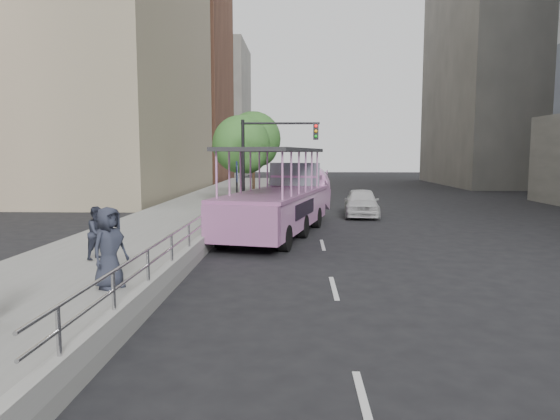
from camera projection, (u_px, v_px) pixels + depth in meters
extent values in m
plane|color=black|center=(295.00, 269.00, 14.63)|extent=(160.00, 160.00, 0.00)
cube|color=gray|center=(181.00, 219.00, 24.76)|extent=(5.50, 80.00, 0.30)
cube|color=#9E9E99|center=(202.00, 241.00, 16.68)|extent=(0.24, 30.00, 0.36)
cylinder|color=#B6B6BB|center=(58.00, 331.00, 6.69)|extent=(0.07, 0.07, 0.70)
cylinder|color=#B6B6BB|center=(113.00, 290.00, 8.68)|extent=(0.07, 0.07, 0.70)
cylinder|color=#B6B6BB|center=(148.00, 265.00, 10.66)|extent=(0.07, 0.07, 0.70)
cylinder|color=#B6B6BB|center=(172.00, 248.00, 12.65)|extent=(0.07, 0.07, 0.70)
cylinder|color=#B6B6BB|center=(189.00, 235.00, 14.64)|extent=(0.07, 0.07, 0.70)
cylinder|color=#B6B6BB|center=(202.00, 225.00, 16.62)|extent=(0.07, 0.07, 0.70)
cylinder|color=#B6B6BB|center=(212.00, 218.00, 18.61)|extent=(0.07, 0.07, 0.70)
cylinder|color=#B6B6BB|center=(221.00, 211.00, 20.59)|extent=(0.07, 0.07, 0.70)
cylinder|color=#B6B6BB|center=(228.00, 206.00, 22.58)|extent=(0.07, 0.07, 0.70)
cylinder|color=#B6B6BB|center=(233.00, 202.00, 24.57)|extent=(0.07, 0.07, 0.70)
cylinder|color=#B6B6BB|center=(238.00, 199.00, 26.55)|extent=(0.07, 0.07, 0.70)
cylinder|color=#B6B6BB|center=(202.00, 225.00, 16.62)|extent=(0.06, 22.00, 0.06)
cylinder|color=#B6B6BB|center=(202.00, 215.00, 16.59)|extent=(0.06, 22.00, 0.06)
cylinder|color=black|center=(223.00, 235.00, 17.86)|extent=(0.56, 1.00, 0.94)
cylinder|color=black|center=(284.00, 238.00, 17.27)|extent=(0.56, 1.00, 0.94)
cylinder|color=black|center=(248.00, 224.00, 20.66)|extent=(0.56, 1.00, 0.94)
cylinder|color=black|center=(302.00, 226.00, 20.08)|extent=(0.56, 1.00, 0.94)
cylinder|color=black|center=(268.00, 216.00, 23.47)|extent=(0.56, 1.00, 0.94)
cylinder|color=black|center=(316.00, 218.00, 22.88)|extent=(0.56, 1.00, 0.94)
cube|color=#B975AE|center=(276.00, 210.00, 20.50)|extent=(4.43, 8.91, 1.30)
cube|color=#B975AE|center=(302.00, 195.00, 25.28)|extent=(2.98, 2.72, 1.63)
cylinder|color=#B975AE|center=(306.00, 187.00, 26.10)|extent=(2.55, 1.25, 2.45)
cube|color=#8C5281|center=(241.00, 225.00, 16.25)|extent=(2.62, 0.93, 1.30)
cube|color=#8C5281|center=(276.00, 193.00, 20.42)|extent=(4.62, 9.25, 0.13)
cube|color=#252528|center=(274.00, 150.00, 19.83)|extent=(4.21, 7.32, 0.15)
cube|color=#929DAC|center=(294.00, 174.00, 23.41)|extent=(2.39, 0.74, 1.09)
cube|color=#B975AE|center=(296.00, 181.00, 23.89)|extent=(2.47, 1.52, 0.52)
imported|color=silver|center=(361.00, 202.00, 27.08)|extent=(2.15, 4.59, 1.52)
imported|color=#242835|center=(98.00, 233.00, 14.60)|extent=(0.82, 0.92, 1.55)
imported|color=#242835|center=(109.00, 248.00, 11.38)|extent=(0.96, 1.10, 1.89)
cylinder|color=black|center=(237.00, 195.00, 24.21)|extent=(0.09, 0.09, 2.75)
cube|color=navy|center=(237.00, 172.00, 24.08)|extent=(0.16, 0.67, 0.99)
cube|color=silver|center=(237.00, 172.00, 24.08)|extent=(0.10, 0.43, 0.60)
cylinder|color=black|center=(243.00, 168.00, 26.86)|extent=(0.18, 0.18, 5.20)
cylinder|color=black|center=(280.00, 123.00, 26.52)|extent=(4.20, 0.12, 0.12)
cube|color=black|center=(316.00, 132.00, 26.50)|extent=(0.28, 0.22, 0.85)
sphere|color=red|center=(316.00, 126.00, 26.34)|extent=(0.16, 0.16, 0.16)
cylinder|color=#3C2B1B|center=(241.00, 184.00, 30.48)|extent=(0.22, 0.22, 3.08)
sphere|color=#386227|center=(241.00, 144.00, 30.21)|extent=(3.52, 3.52, 3.52)
sphere|color=#386227|center=(247.00, 153.00, 29.95)|extent=(2.42, 2.42, 2.42)
cylinder|color=#3C2B1B|center=(254.00, 177.00, 36.41)|extent=(0.22, 0.22, 3.47)
sphere|color=#386227|center=(253.00, 139.00, 36.10)|extent=(3.97, 3.97, 3.97)
sphere|color=#386227|center=(259.00, 147.00, 35.86)|extent=(2.73, 2.73, 2.73)
cube|color=brown|center=(153.00, 76.00, 61.52)|extent=(18.00, 16.00, 26.00)
cube|color=gray|center=(540.00, 36.00, 53.59)|extent=(20.00, 20.00, 32.00)
cube|color=gray|center=(196.00, 111.00, 77.67)|extent=(16.00, 14.00, 20.00)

